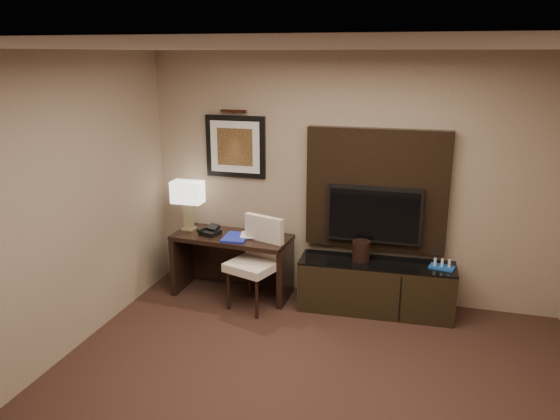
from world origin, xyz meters
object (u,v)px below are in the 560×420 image
(tv, at_px, (374,214))
(credenza, at_px, (376,287))
(desk_chair, at_px, (253,265))
(table_lamp, at_px, (188,206))
(ice_bucket, at_px, (361,251))
(desk_phone, at_px, (210,230))
(desk, at_px, (232,265))
(minibar_tray, at_px, (442,264))
(water_bottle, at_px, (267,229))

(tv, bearing_deg, credenza, -68.71)
(desk_chair, xyz_separation_m, table_lamp, (-0.89, 0.35, 0.49))
(ice_bucket, bearing_deg, table_lamp, 178.21)
(desk_phone, bearing_deg, desk, 28.53)
(credenza, bearing_deg, desk, 177.63)
(minibar_tray, bearing_deg, water_bottle, 178.52)
(ice_bucket, xyz_separation_m, minibar_tray, (0.83, 0.01, -0.06))
(desk_chair, xyz_separation_m, ice_bucket, (1.11, 0.29, 0.17))
(desk_chair, xyz_separation_m, water_bottle, (0.06, 0.34, 0.30))
(desk_phone, bearing_deg, ice_bucket, 21.38)
(water_bottle, bearing_deg, desk_chair, -99.74)
(tv, distance_m, desk_chair, 1.40)
(desk_phone, xyz_separation_m, minibar_tray, (2.52, 0.05, -0.15))
(water_bottle, bearing_deg, ice_bucket, -2.93)
(tv, relative_size, minibar_tray, 4.09)
(tv, relative_size, desk_phone, 5.04)
(desk_phone, relative_size, minibar_tray, 0.81)
(desk, relative_size, desk_chair, 1.33)
(table_lamp, xyz_separation_m, desk_phone, (0.31, -0.11, -0.23))
(desk, bearing_deg, desk_chair, -35.06)
(tv, bearing_deg, table_lamp, -176.83)
(minibar_tray, bearing_deg, table_lamp, 178.84)
(desk_chair, relative_size, ice_bucket, 4.62)
(tv, xyz_separation_m, minibar_tray, (0.73, -0.17, -0.42))
(tv, distance_m, table_lamp, 2.10)
(desk_chair, xyz_separation_m, desk_phone, (-0.58, 0.24, 0.26))
(credenza, relative_size, desk_phone, 8.16)
(credenza, xyz_separation_m, minibar_tray, (0.65, 0.01, 0.32))
(water_bottle, bearing_deg, desk, -170.72)
(desk, relative_size, minibar_tray, 5.37)
(credenza, xyz_separation_m, table_lamp, (-2.17, 0.07, 0.71))
(table_lamp, xyz_separation_m, water_bottle, (0.95, -0.01, -0.18))
(desk_chair, bearing_deg, credenza, 30.87)
(desk, xyz_separation_m, table_lamp, (-0.55, 0.07, 0.63))
(desk_phone, xyz_separation_m, ice_bucket, (1.69, 0.05, -0.09))
(water_bottle, xyz_separation_m, minibar_tray, (1.88, -0.05, -0.20))
(desk_phone, relative_size, water_bottle, 1.03)
(credenza, distance_m, desk_chair, 1.33)
(desk_chair, height_order, minibar_tray, desk_chair)
(desk, height_order, table_lamp, table_lamp)
(credenza, xyz_separation_m, ice_bucket, (-0.17, 0.01, 0.39))
(desk_chair, distance_m, table_lamp, 1.08)
(desk, xyz_separation_m, tv, (1.55, 0.19, 0.67))
(credenza, relative_size, minibar_tray, 6.63)
(tv, bearing_deg, minibar_tray, -13.40)
(credenza, bearing_deg, tv, 108.85)
(tv, height_order, minibar_tray, tv)
(water_bottle, bearing_deg, credenza, -2.96)
(water_bottle, distance_m, minibar_tray, 1.89)
(credenza, relative_size, tv, 1.62)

